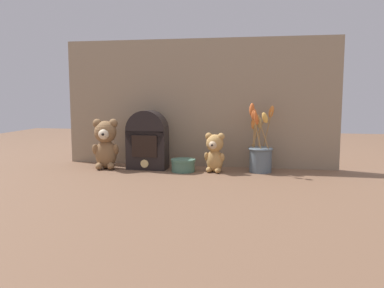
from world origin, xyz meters
The scene contains 7 objects.
ground_plane centered at (0.00, 0.00, 0.00)m, with size 4.00×4.00×0.00m, color brown.
backdrop_wall centered at (0.00, 0.17, 0.31)m, with size 1.33×0.02×0.61m.
teddy_bear_large centered at (-0.41, 0.00, 0.12)m, with size 0.13×0.12×0.23m.
teddy_bear_medium centered at (0.10, 0.01, 0.09)m, with size 0.10×0.09×0.18m.
flower_vase centered at (0.30, 0.06, 0.09)m, with size 0.12×0.17×0.31m.
vintage_radio centered at (-0.21, 0.04, 0.14)m, with size 0.19×0.10×0.27m.
decorative_tin_tall centered at (-0.04, 0.00, 0.03)m, with size 0.11×0.11×0.06m.
Camera 1 is at (0.34, -1.77, 0.35)m, focal length 38.00 mm.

